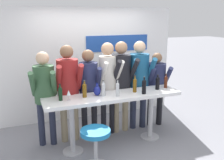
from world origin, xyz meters
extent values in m
plane|color=gray|center=(0.00, 0.00, 0.00)|extent=(40.00, 40.00, 0.00)
cube|color=white|center=(0.00, 1.52, 1.25)|extent=(4.06, 0.10, 2.51)
cube|color=#1E479E|center=(0.68, 1.46, 1.70)|extent=(1.52, 0.02, 0.36)
cube|color=white|center=(0.00, 0.00, 0.93)|extent=(2.46, 0.56, 0.06)
cylinder|color=#B2B2B7|center=(-0.76, 0.00, 0.48)|extent=(0.09, 0.09, 0.90)
cylinder|color=#B2B2B7|center=(-0.76, 0.00, 0.01)|extent=(0.36, 0.36, 0.02)
cylinder|color=#B2B2B7|center=(0.76, 0.00, 0.48)|extent=(0.09, 0.09, 0.90)
cylinder|color=#B2B2B7|center=(0.76, 0.00, 0.01)|extent=(0.36, 0.36, 0.02)
cylinder|color=#B2B2B7|center=(-0.54, -0.61, 0.32)|extent=(0.06, 0.06, 0.59)
cylinder|color=#1972B2|center=(-0.54, -0.61, 0.62)|extent=(0.46, 0.46, 0.07)
cylinder|color=#23283D|center=(-1.23, 0.45, 0.41)|extent=(0.12, 0.12, 0.83)
cylinder|color=#23283D|center=(-1.04, 0.42, 0.41)|extent=(0.12, 0.12, 0.83)
cylinder|color=#335638|center=(-1.14, 0.44, 1.16)|extent=(0.42, 0.42, 0.66)
sphere|color=#D6AD89|center=(-1.14, 0.44, 1.62)|extent=(0.22, 0.22, 0.22)
cylinder|color=#335638|center=(-1.33, 0.31, 1.21)|extent=(0.16, 0.40, 0.51)
cylinder|color=#335638|center=(-1.00, 0.25, 1.21)|extent=(0.16, 0.40, 0.51)
cylinder|color=gray|center=(-0.82, 0.45, 0.44)|extent=(0.12, 0.12, 0.88)
cylinder|color=gray|center=(-0.61, 0.44, 0.44)|extent=(0.12, 0.12, 0.88)
cylinder|color=maroon|center=(-0.72, 0.45, 1.22)|extent=(0.40, 0.40, 0.69)
sphere|color=brown|center=(-0.72, 0.45, 1.71)|extent=(0.24, 0.24, 0.24)
cylinder|color=maroon|center=(-0.91, 0.28, 1.27)|extent=(0.11, 0.42, 0.54)
cylinder|color=maroon|center=(-0.54, 0.27, 1.27)|extent=(0.11, 0.42, 0.54)
cylinder|color=black|center=(-0.42, 0.49, 0.41)|extent=(0.11, 0.11, 0.83)
cylinder|color=black|center=(-0.23, 0.46, 0.41)|extent=(0.11, 0.11, 0.83)
cylinder|color=#23284C|center=(-0.32, 0.48, 1.15)|extent=(0.40, 0.40, 0.65)
sphere|color=brown|center=(-0.32, 0.48, 1.61)|extent=(0.22, 0.22, 0.22)
cylinder|color=#23284C|center=(-0.51, 0.35, 1.20)|extent=(0.15, 0.40, 0.50)
cylinder|color=#23284C|center=(-0.18, 0.29, 1.20)|extent=(0.15, 0.40, 0.50)
cylinder|color=black|center=(-0.04, 0.45, 0.44)|extent=(0.11, 0.11, 0.88)
cylinder|color=black|center=(0.14, 0.46, 0.44)|extent=(0.11, 0.11, 0.88)
cylinder|color=beige|center=(0.05, 0.46, 1.23)|extent=(0.34, 0.34, 0.70)
sphere|color=tan|center=(0.05, 0.46, 1.72)|extent=(0.24, 0.24, 0.24)
cylinder|color=beige|center=(-0.10, 0.28, 1.28)|extent=(0.09, 0.41, 0.53)
cylinder|color=beige|center=(0.21, 0.29, 1.28)|extent=(0.09, 0.41, 0.53)
cylinder|color=gray|center=(0.23, 0.46, 0.44)|extent=(0.12, 0.12, 0.89)
cylinder|color=gray|center=(0.44, 0.47, 0.44)|extent=(0.12, 0.12, 0.89)
cylinder|color=black|center=(0.34, 0.47, 1.24)|extent=(0.39, 0.39, 0.70)
sphere|color=#9E7556|center=(0.34, 0.47, 1.73)|extent=(0.24, 0.24, 0.24)
cylinder|color=black|center=(0.16, 0.29, 1.29)|extent=(0.10, 0.42, 0.54)
cylinder|color=black|center=(0.52, 0.30, 1.29)|extent=(0.10, 0.42, 0.54)
cylinder|color=#23283D|center=(0.64, 0.51, 0.44)|extent=(0.13, 0.13, 0.88)
cylinder|color=#23283D|center=(0.85, 0.49, 0.44)|extent=(0.13, 0.13, 0.88)
cylinder|color=#19517A|center=(0.75, 0.50, 1.23)|extent=(0.44, 0.44, 0.70)
sphere|color=#D6AD89|center=(0.75, 0.50, 1.72)|extent=(0.24, 0.24, 0.24)
cylinder|color=#19517A|center=(0.54, 0.35, 1.28)|extent=(0.14, 0.43, 0.54)
cylinder|color=#19517A|center=(0.91, 0.31, 1.28)|extent=(0.14, 0.43, 0.54)
cylinder|color=black|center=(1.05, 0.51, 0.38)|extent=(0.12, 0.12, 0.76)
cylinder|color=black|center=(1.26, 0.48, 0.38)|extent=(0.12, 0.12, 0.76)
cylinder|color=#23284C|center=(1.15, 0.49, 1.06)|extent=(0.44, 0.44, 0.60)
sphere|color=brown|center=(1.15, 0.49, 1.48)|extent=(0.21, 0.21, 0.21)
cylinder|color=#23284C|center=(0.95, 0.38, 1.10)|extent=(0.14, 0.38, 0.47)
cylinder|color=#23284C|center=(1.31, 0.32, 1.10)|extent=(0.14, 0.38, 0.47)
cylinder|color=black|center=(0.90, 0.02, 1.06)|extent=(0.08, 0.08, 0.20)
sphere|color=black|center=(0.90, 0.02, 1.16)|extent=(0.08, 0.08, 0.08)
cylinder|color=black|center=(0.90, 0.02, 1.20)|extent=(0.03, 0.03, 0.07)
cylinder|color=black|center=(0.90, 0.02, 1.24)|extent=(0.03, 0.03, 0.01)
cylinder|color=#B7BCC1|center=(0.03, -0.11, 1.07)|extent=(0.06, 0.06, 0.22)
sphere|color=#B7BCC1|center=(0.03, -0.11, 1.18)|extent=(0.06, 0.06, 0.06)
cylinder|color=#B7BCC1|center=(0.03, -0.11, 1.22)|extent=(0.02, 0.02, 0.08)
cylinder|color=black|center=(0.03, -0.11, 1.26)|extent=(0.03, 0.03, 0.02)
cylinder|color=brown|center=(-0.51, 0.05, 1.07)|extent=(0.07, 0.07, 0.21)
sphere|color=brown|center=(-0.51, 0.05, 1.17)|extent=(0.07, 0.07, 0.07)
cylinder|color=brown|center=(-0.51, 0.05, 1.21)|extent=(0.03, 0.03, 0.07)
cylinder|color=black|center=(-0.51, 0.05, 1.25)|extent=(0.03, 0.03, 0.02)
cylinder|color=brown|center=(0.42, 0.02, 1.07)|extent=(0.07, 0.07, 0.22)
sphere|color=brown|center=(0.42, 0.02, 1.18)|extent=(0.07, 0.07, 0.07)
cylinder|color=brown|center=(0.42, 0.02, 1.22)|extent=(0.03, 0.03, 0.08)
cylinder|color=black|center=(0.42, 0.02, 1.27)|extent=(0.03, 0.03, 0.02)
cylinder|color=black|center=(-0.93, 0.03, 1.06)|extent=(0.07, 0.07, 0.20)
sphere|color=black|center=(-0.93, 0.03, 1.16)|extent=(0.07, 0.07, 0.07)
cylinder|color=black|center=(-0.93, 0.03, 1.20)|extent=(0.02, 0.02, 0.07)
cylinder|color=black|center=(-0.93, 0.03, 1.24)|extent=(0.03, 0.03, 0.01)
cylinder|color=#B7BCC1|center=(-0.19, 0.00, 1.06)|extent=(0.07, 0.07, 0.20)
sphere|color=#B7BCC1|center=(-0.19, 0.00, 1.16)|extent=(0.07, 0.07, 0.07)
cylinder|color=#B7BCC1|center=(-0.19, 0.00, 1.20)|extent=(0.03, 0.03, 0.07)
cylinder|color=black|center=(-0.19, 0.00, 1.24)|extent=(0.03, 0.03, 0.01)
cylinder|color=#4C1E0F|center=(1.11, 0.07, 1.06)|extent=(0.07, 0.07, 0.20)
sphere|color=#4C1E0F|center=(1.11, 0.07, 1.16)|extent=(0.07, 0.07, 0.07)
cylinder|color=#4C1E0F|center=(1.11, 0.07, 1.19)|extent=(0.02, 0.02, 0.07)
cylinder|color=black|center=(1.11, 0.07, 1.23)|extent=(0.03, 0.03, 0.01)
cylinder|color=black|center=(0.53, -0.14, 1.07)|extent=(0.07, 0.07, 0.22)
sphere|color=black|center=(0.53, -0.14, 1.18)|extent=(0.07, 0.07, 0.07)
cylinder|color=black|center=(0.53, -0.14, 1.22)|extent=(0.03, 0.03, 0.08)
cylinder|color=black|center=(0.53, -0.14, 1.27)|extent=(0.03, 0.03, 0.02)
cylinder|color=silver|center=(-0.80, -0.02, 0.97)|extent=(0.06, 0.06, 0.01)
cylinder|color=silver|center=(-0.80, -0.02, 1.01)|extent=(0.01, 0.01, 0.08)
cone|color=silver|center=(-0.80, -0.02, 1.09)|extent=(0.07, 0.07, 0.09)
ellipsoid|color=navy|center=(-0.28, 0.07, 1.05)|extent=(0.13, 0.13, 0.17)
cylinder|color=navy|center=(-0.28, 0.07, 1.16)|extent=(0.04, 0.04, 0.05)
camera|label=1|loc=(-1.54, -3.91, 2.31)|focal=40.00mm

